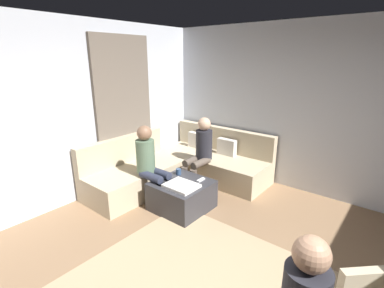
{
  "coord_description": "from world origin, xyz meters",
  "views": [
    {
      "loc": [
        1.0,
        -1.6,
        2.15
      ],
      "look_at": [
        -1.63,
        1.63,
        0.85
      ],
      "focal_mm": 26.08,
      "sensor_mm": 36.0,
      "label": 1
    }
  ],
  "objects_px": {
    "game_remote": "(201,180)",
    "coffee_mug": "(179,172)",
    "person_on_couch_back": "(200,150)",
    "ottoman": "(182,195)",
    "sectional_couch": "(181,166)",
    "person_on_couch_side": "(150,162)"
  },
  "relations": [
    {
      "from": "person_on_couch_back",
      "to": "ottoman",
      "type": "bearing_deg",
      "value": 108.0
    },
    {
      "from": "ottoman",
      "to": "person_on_couch_back",
      "type": "xyz_separation_m",
      "value": [
        -0.25,
        0.77,
        0.45
      ]
    },
    {
      "from": "sectional_couch",
      "to": "ottoman",
      "type": "distance_m",
      "value": 0.96
    },
    {
      "from": "coffee_mug",
      "to": "person_on_couch_back",
      "type": "relative_size",
      "value": 0.08
    },
    {
      "from": "game_remote",
      "to": "sectional_couch",
      "type": "bearing_deg",
      "value": 148.78
    },
    {
      "from": "sectional_couch",
      "to": "coffee_mug",
      "type": "xyz_separation_m",
      "value": [
        0.42,
        -0.54,
        0.19
      ]
    },
    {
      "from": "sectional_couch",
      "to": "person_on_couch_back",
      "type": "distance_m",
      "value": 0.54
    },
    {
      "from": "person_on_couch_side",
      "to": "ottoman",
      "type": "bearing_deg",
      "value": 106.72
    },
    {
      "from": "coffee_mug",
      "to": "game_remote",
      "type": "height_order",
      "value": "coffee_mug"
    },
    {
      "from": "person_on_couch_back",
      "to": "person_on_couch_side",
      "type": "relative_size",
      "value": 1.0
    },
    {
      "from": "ottoman",
      "to": "game_remote",
      "type": "bearing_deg",
      "value": 50.71
    },
    {
      "from": "sectional_couch",
      "to": "person_on_couch_back",
      "type": "relative_size",
      "value": 2.12
    },
    {
      "from": "person_on_couch_back",
      "to": "game_remote",
      "type": "bearing_deg",
      "value": 128.0
    },
    {
      "from": "game_remote",
      "to": "person_on_couch_side",
      "type": "relative_size",
      "value": 0.12
    },
    {
      "from": "person_on_couch_back",
      "to": "person_on_couch_side",
      "type": "bearing_deg",
      "value": 75.34
    },
    {
      "from": "coffee_mug",
      "to": "person_on_couch_side",
      "type": "relative_size",
      "value": 0.08
    },
    {
      "from": "coffee_mug",
      "to": "sectional_couch",
      "type": "bearing_deg",
      "value": 127.99
    },
    {
      "from": "coffee_mug",
      "to": "person_on_couch_back",
      "type": "bearing_deg",
      "value": 92.97
    },
    {
      "from": "ottoman",
      "to": "person_on_couch_back",
      "type": "distance_m",
      "value": 0.93
    },
    {
      "from": "person_on_couch_back",
      "to": "coffee_mug",
      "type": "bearing_deg",
      "value": 92.97
    },
    {
      "from": "game_remote",
      "to": "coffee_mug",
      "type": "bearing_deg",
      "value": -174.29
    },
    {
      "from": "sectional_couch",
      "to": "ottoman",
      "type": "xyz_separation_m",
      "value": [
        0.64,
        -0.72,
        -0.07
      ]
    }
  ]
}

